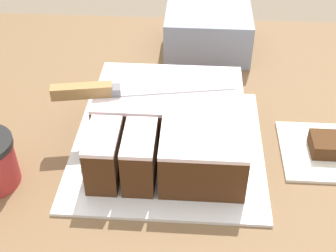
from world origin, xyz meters
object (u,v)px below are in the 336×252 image
brownie (327,145)px  storage_box (208,31)px  cake (170,125)px  knife (103,91)px  cake_board (168,146)px

brownie → storage_box: size_ratio=0.29×
cake → storage_box: 0.37m
knife → brownie: (0.40, -0.02, -0.09)m
storage_box → cake_board: bearing=-101.0°
cake → cake_board: bearing=-135.4°
knife → brownie: size_ratio=5.61×
storage_box → knife: bearing=-118.7°
cake_board → storage_box: 0.37m
cake_board → cake: size_ratio=1.30×
knife → brownie: bearing=-13.1°
cake_board → brownie: bearing=0.9°
cake_board → cake: cake is taller
brownie → cake_board: bearing=-179.1°
cake_board → knife: 0.16m
brownie → storage_box: bearing=120.7°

